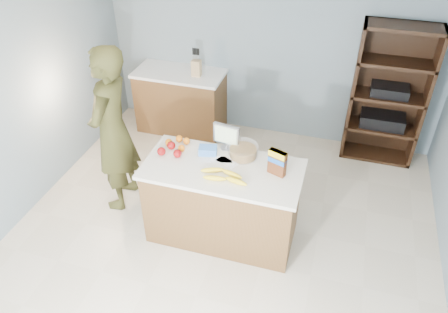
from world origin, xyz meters
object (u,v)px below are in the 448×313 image
(shelving_unit, at_px, (387,97))
(cereal_box, at_px, (277,161))
(person, at_px, (113,131))
(counter_peninsula, at_px, (223,205))
(tv, at_px, (226,136))

(shelving_unit, distance_m, cereal_box, 2.25)
(person, bearing_deg, counter_peninsula, 75.98)
(person, relative_size, tv, 6.77)
(counter_peninsula, xyz_separation_m, tv, (-0.06, 0.32, 0.64))
(person, distance_m, cereal_box, 1.82)
(person, height_order, tv, person)
(counter_peninsula, relative_size, cereal_box, 5.96)
(shelving_unit, xyz_separation_m, person, (-2.85, -1.84, 0.09))
(shelving_unit, bearing_deg, cereal_box, -117.37)
(person, distance_m, tv, 1.25)
(counter_peninsula, xyz_separation_m, cereal_box, (0.52, 0.06, 0.64))
(counter_peninsula, relative_size, tv, 5.53)
(shelving_unit, bearing_deg, person, -147.14)
(shelving_unit, relative_size, cereal_box, 6.88)
(tv, bearing_deg, counter_peninsula, -80.00)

